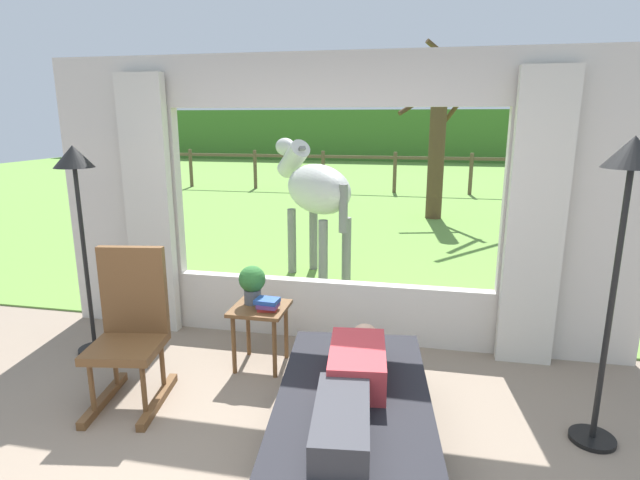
{
  "coord_description": "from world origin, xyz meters",
  "views": [
    {
      "loc": [
        0.81,
        -2.08,
        2.01
      ],
      "look_at": [
        0.0,
        1.8,
        1.05
      ],
      "focal_mm": 28.28,
      "sensor_mm": 36.0,
      "label": 1
    }
  ],
  "objects_px": {
    "side_table": "(260,317)",
    "potted_plant": "(252,282)",
    "pasture_tree": "(438,142)",
    "book_stack": "(268,304)",
    "floor_lamp_left": "(77,188)",
    "horse": "(315,189)",
    "reclining_person": "(353,381)",
    "recliner_sofa": "(353,422)",
    "rocking_chair": "(131,328)",
    "floor_lamp_right": "(626,202)"
  },
  "relations": [
    {
      "from": "floor_lamp_left",
      "to": "potted_plant",
      "type": "bearing_deg",
      "value": 4.23
    },
    {
      "from": "reclining_person",
      "to": "book_stack",
      "type": "distance_m",
      "value": 1.28
    },
    {
      "from": "rocking_chair",
      "to": "book_stack",
      "type": "height_order",
      "value": "rocking_chair"
    },
    {
      "from": "recliner_sofa",
      "to": "floor_lamp_left",
      "type": "relative_size",
      "value": 1.0
    },
    {
      "from": "rocking_chair",
      "to": "horse",
      "type": "distance_m",
      "value": 3.17
    },
    {
      "from": "floor_lamp_left",
      "to": "recliner_sofa",
      "type": "bearing_deg",
      "value": -21.03
    },
    {
      "from": "floor_lamp_left",
      "to": "pasture_tree",
      "type": "bearing_deg",
      "value": 66.01
    },
    {
      "from": "rocking_chair",
      "to": "book_stack",
      "type": "xyz_separation_m",
      "value": [
        0.84,
        0.59,
        0.02
      ]
    },
    {
      "from": "horse",
      "to": "rocking_chair",
      "type": "bearing_deg",
      "value": -143.4
    },
    {
      "from": "side_table",
      "to": "potted_plant",
      "type": "bearing_deg",
      "value": 143.13
    },
    {
      "from": "rocking_chair",
      "to": "floor_lamp_right",
      "type": "distance_m",
      "value": 3.31
    },
    {
      "from": "side_table",
      "to": "horse",
      "type": "relative_size",
      "value": 0.3
    },
    {
      "from": "side_table",
      "to": "book_stack",
      "type": "bearing_deg",
      "value": -35.43
    },
    {
      "from": "pasture_tree",
      "to": "book_stack",
      "type": "bearing_deg",
      "value": -101.65
    },
    {
      "from": "recliner_sofa",
      "to": "side_table",
      "type": "xyz_separation_m",
      "value": [
        -0.91,
        0.99,
        0.21
      ]
    },
    {
      "from": "book_stack",
      "to": "floor_lamp_left",
      "type": "distance_m",
      "value": 1.84
    },
    {
      "from": "floor_lamp_right",
      "to": "horse",
      "type": "distance_m",
      "value": 3.83
    },
    {
      "from": "side_table",
      "to": "horse",
      "type": "bearing_deg",
      "value": 91.49
    },
    {
      "from": "side_table",
      "to": "rocking_chair",
      "type": "bearing_deg",
      "value": -139.14
    },
    {
      "from": "side_table",
      "to": "horse",
      "type": "distance_m",
      "value": 2.49
    },
    {
      "from": "book_stack",
      "to": "potted_plant",
      "type": "bearing_deg",
      "value": 143.87
    },
    {
      "from": "horse",
      "to": "pasture_tree",
      "type": "xyz_separation_m",
      "value": [
        1.55,
        4.35,
        0.4
      ]
    },
    {
      "from": "potted_plant",
      "to": "book_stack",
      "type": "height_order",
      "value": "potted_plant"
    },
    {
      "from": "recliner_sofa",
      "to": "potted_plant",
      "type": "xyz_separation_m",
      "value": [
        -0.99,
        1.05,
        0.48
      ]
    },
    {
      "from": "pasture_tree",
      "to": "rocking_chair",
      "type": "bearing_deg",
      "value": -106.89
    },
    {
      "from": "floor_lamp_left",
      "to": "pasture_tree",
      "type": "xyz_separation_m",
      "value": [
        3.02,
        6.78,
        0.1
      ]
    },
    {
      "from": "book_stack",
      "to": "pasture_tree",
      "type": "bearing_deg",
      "value": 78.35
    },
    {
      "from": "recliner_sofa",
      "to": "pasture_tree",
      "type": "xyz_separation_m",
      "value": [
        0.58,
        7.72,
        1.33
      ]
    },
    {
      "from": "recliner_sofa",
      "to": "side_table",
      "type": "distance_m",
      "value": 1.36
    },
    {
      "from": "recliner_sofa",
      "to": "floor_lamp_left",
      "type": "bearing_deg",
      "value": 152.49
    },
    {
      "from": "side_table",
      "to": "floor_lamp_left",
      "type": "distance_m",
      "value": 1.84
    },
    {
      "from": "reclining_person",
      "to": "rocking_chair",
      "type": "relative_size",
      "value": 1.28
    },
    {
      "from": "reclining_person",
      "to": "book_stack",
      "type": "height_order",
      "value": "reclining_person"
    },
    {
      "from": "reclining_person",
      "to": "horse",
      "type": "bearing_deg",
      "value": 99.42
    },
    {
      "from": "reclining_person",
      "to": "rocking_chair",
      "type": "height_order",
      "value": "rocking_chair"
    },
    {
      "from": "reclining_person",
      "to": "potted_plant",
      "type": "xyz_separation_m",
      "value": [
        -0.99,
        1.1,
        0.18
      ]
    },
    {
      "from": "reclining_person",
      "to": "floor_lamp_left",
      "type": "distance_m",
      "value": 2.79
    },
    {
      "from": "potted_plant",
      "to": "floor_lamp_left",
      "type": "bearing_deg",
      "value": -175.77
    },
    {
      "from": "potted_plant",
      "to": "horse",
      "type": "relative_size",
      "value": 0.18
    },
    {
      "from": "recliner_sofa",
      "to": "potted_plant",
      "type": "bearing_deg",
      "value": 126.96
    },
    {
      "from": "floor_lamp_left",
      "to": "floor_lamp_right",
      "type": "distance_m",
      "value": 3.96
    },
    {
      "from": "book_stack",
      "to": "pasture_tree",
      "type": "xyz_separation_m",
      "value": [
        1.4,
        6.79,
        0.98
      ]
    },
    {
      "from": "recliner_sofa",
      "to": "book_stack",
      "type": "relative_size",
      "value": 9.29
    },
    {
      "from": "side_table",
      "to": "potted_plant",
      "type": "xyz_separation_m",
      "value": [
        -0.08,
        0.06,
        0.28
      ]
    },
    {
      "from": "potted_plant",
      "to": "rocking_chair",
      "type": "bearing_deg",
      "value": -133.42
    },
    {
      "from": "horse",
      "to": "recliner_sofa",
      "type": "bearing_deg",
      "value": -114.38
    },
    {
      "from": "book_stack",
      "to": "floor_lamp_right",
      "type": "distance_m",
      "value": 2.55
    },
    {
      "from": "potted_plant",
      "to": "book_stack",
      "type": "distance_m",
      "value": 0.25
    },
    {
      "from": "floor_lamp_right",
      "to": "horse",
      "type": "bearing_deg",
      "value": 130.09
    },
    {
      "from": "rocking_chair",
      "to": "floor_lamp_left",
      "type": "distance_m",
      "value": 1.34
    }
  ]
}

